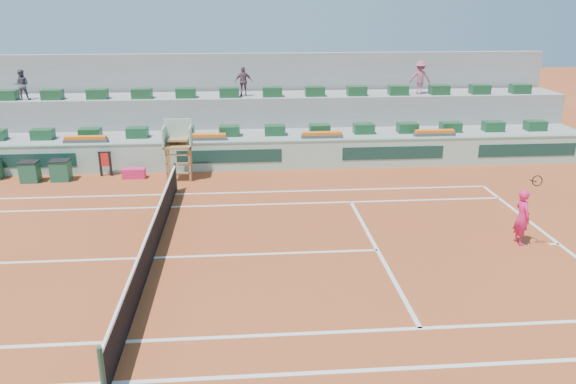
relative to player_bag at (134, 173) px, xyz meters
name	(u,v)px	position (x,y,z in m)	size (l,w,h in m)	color
ground	(154,258)	(1.88, -7.68, -0.20)	(90.00, 90.00, 0.00)	#933D1C
seating_tier_lower	(187,145)	(1.88, 3.02, 0.40)	(36.00, 4.00, 1.20)	#959593
seating_tier_upper	(189,123)	(1.88, 4.62, 1.10)	(36.00, 2.40, 2.60)	#959593
stadium_back_wall	(191,98)	(1.88, 6.22, 2.00)	(36.00, 0.40, 4.40)	#959593
player_bag	(134,173)	(0.00, 0.00, 0.00)	(0.91, 0.40, 0.40)	#E41D63
spectator_left	(22,85)	(-5.39, 4.00, 3.08)	(0.66, 0.51, 1.36)	#4E4E5B
spectator_mid	(244,82)	(4.56, 4.24, 3.08)	(0.80, 0.33, 1.36)	brown
spectator_right	(420,78)	(12.95, 4.21, 3.18)	(1.01, 0.58, 1.56)	#A05065
court_lines	(153,258)	(1.88, -7.68, -0.20)	(23.89, 11.09, 0.01)	silver
tennis_net	(152,241)	(1.88, -7.68, 0.33)	(0.10, 11.97, 1.10)	black
advertising_hoarding	(182,157)	(1.90, 0.82, 0.43)	(36.00, 0.34, 1.26)	#97BEAB
umpire_chair	(178,141)	(1.88, -0.18, 1.34)	(1.10, 0.90, 2.40)	olive
seat_row_lower	(184,132)	(1.88, 2.12, 1.22)	(32.90, 0.60, 0.44)	#174726
seat_row_upper	(186,93)	(1.88, 4.02, 2.62)	(32.90, 0.60, 0.44)	#174726
flower_planters	(146,138)	(0.38, 1.32, 1.13)	(26.80, 0.36, 0.28)	#4A4A4A
drink_cooler_a	(61,170)	(-2.85, -0.07, 0.22)	(0.75, 0.65, 0.84)	#1A4E36
drink_cooler_b	(30,172)	(-4.02, -0.17, 0.22)	(0.72, 0.63, 0.84)	#1A4E36
towel_rack	(105,162)	(-1.20, 0.40, 0.40)	(0.52, 0.09, 1.03)	black
tennis_player	(522,217)	(12.59, -7.52, 0.64)	(0.45, 0.88, 2.28)	#E41D63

